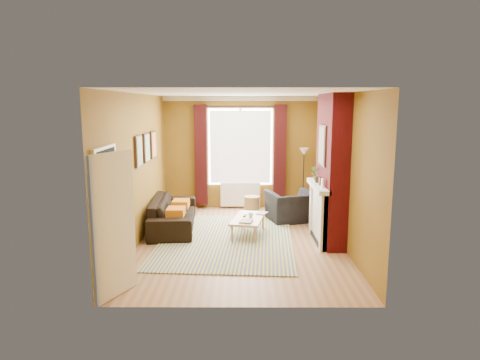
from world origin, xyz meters
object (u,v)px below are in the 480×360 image
at_px(armchair, 292,206).
at_px(coffee_table, 248,219).
at_px(wicker_stool, 252,206).
at_px(floor_lamp, 304,161).
at_px(sofa, 173,213).

bearing_deg(armchair, coffee_table, 31.10).
bearing_deg(wicker_stool, coffee_table, -93.96).
bearing_deg(floor_lamp, wicker_stool, -159.61).
height_order(sofa, wicker_stool, sofa).
distance_m(armchair, wicker_stool, 1.02).
bearing_deg(coffee_table, wicker_stool, 97.44).
xyz_separation_m(wicker_stool, floor_lamp, (1.27, 0.47, 1.00)).
relative_size(armchair, floor_lamp, 0.66).
bearing_deg(sofa, coffee_table, -112.38).
relative_size(sofa, armchair, 2.16).
distance_m(coffee_table, wicker_stool, 1.58).
bearing_deg(wicker_stool, floor_lamp, 20.39).
xyz_separation_m(coffee_table, wicker_stool, (0.11, 1.58, -0.10)).
bearing_deg(coffee_table, sofa, 173.27).
height_order(coffee_table, wicker_stool, wicker_stool).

